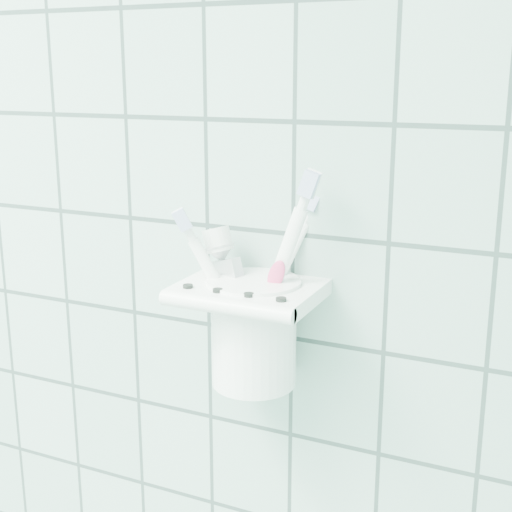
{
  "coord_description": "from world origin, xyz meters",
  "views": [
    {
      "loc": [
        0.92,
        0.57,
        1.51
      ],
      "look_at": [
        0.68,
        1.1,
        1.36
      ],
      "focal_mm": 50.0,
      "sensor_mm": 36.0,
      "label": 1
    }
  ],
  "objects": [
    {
      "name": "toothbrush_orange",
      "position": [
        0.64,
        1.15,
        1.33
      ],
      "size": [
        0.07,
        0.03,
        0.21
      ],
      "rotation": [
        -0.05,
        0.32,
        0.08
      ],
      "color": "white",
      "rests_on": "cup"
    },
    {
      "name": "toothbrush_blue",
      "position": [
        0.63,
        1.15,
        1.32
      ],
      "size": [
        0.07,
        0.06,
        0.2
      ],
      "rotation": [
        -0.31,
        0.34,
        -0.04
      ],
      "color": "white",
      "rests_on": "cup"
    },
    {
      "name": "toothpaste_tube",
      "position": [
        0.64,
        1.16,
        1.31
      ],
      "size": [
        0.07,
        0.04,
        0.16
      ],
      "rotation": [
        -0.0,
        -0.3,
        -0.29
      ],
      "color": "silver",
      "rests_on": "cup"
    },
    {
      "name": "holder_bracket",
      "position": [
        0.65,
        1.15,
        1.31
      ],
      "size": [
        0.13,
        0.11,
        0.04
      ],
      "color": "white",
      "rests_on": "wall_back"
    },
    {
      "name": "cup",
      "position": [
        0.65,
        1.16,
        1.27
      ],
      "size": [
        0.09,
        0.09,
        0.11
      ],
      "color": "white",
      "rests_on": "holder_bracket"
    },
    {
      "name": "toothbrush_pink",
      "position": [
        0.66,
        1.16,
        1.32
      ],
      "size": [
        0.08,
        0.04,
        0.18
      ],
      "rotation": [
        -0.13,
        -0.47,
        0.57
      ],
      "color": "white",
      "rests_on": "cup"
    }
  ]
}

